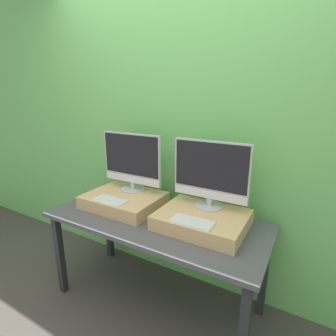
# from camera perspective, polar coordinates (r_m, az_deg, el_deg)

# --- Properties ---
(ground_plane) EXTENTS (12.00, 12.00, 0.00)m
(ground_plane) POSITION_cam_1_polar(r_m,az_deg,el_deg) (2.14, -8.33, -32.17)
(ground_plane) COLOR #423D38
(wall_back) EXTENTS (8.00, 0.04, 2.60)m
(wall_back) POSITION_cam_1_polar(r_m,az_deg,el_deg) (2.09, 3.28, 8.07)
(wall_back) COLOR #66B75B
(wall_back) RESTS_ON ground_plane
(workbench) EXTENTS (1.59, 0.69, 0.72)m
(workbench) POSITION_cam_1_polar(r_m,az_deg,el_deg) (1.95, -2.69, -12.95)
(workbench) COLOR #47474C
(workbench) RESTS_ON ground_plane
(wooden_riser_left) EXTENTS (0.58, 0.46, 0.10)m
(wooden_riser_left) POSITION_cam_1_polar(r_m,az_deg,el_deg) (2.12, -9.54, -6.92)
(wooden_riser_left) COLOR tan
(wooden_riser_left) RESTS_ON workbench
(monitor_left) EXTENTS (0.53, 0.20, 0.47)m
(monitor_left) POSITION_cam_1_polar(r_m,az_deg,el_deg) (2.11, -7.89, 1.51)
(monitor_left) COLOR #B2B2B7
(monitor_left) RESTS_ON wooden_riser_left
(keyboard_left) EXTENTS (0.26, 0.12, 0.01)m
(keyboard_left) POSITION_cam_1_polar(r_m,az_deg,el_deg) (1.99, -12.49, -6.88)
(keyboard_left) COLOR silver
(keyboard_left) RESTS_ON wooden_riser_left
(wooden_riser_right) EXTENTS (0.58, 0.46, 0.10)m
(wooden_riser_right) POSITION_cam_1_polar(r_m,az_deg,el_deg) (1.80, 7.44, -11.11)
(wooden_riser_right) COLOR tan
(wooden_riser_right) RESTS_ON workbench
(monitor_right) EXTENTS (0.53, 0.20, 0.47)m
(monitor_right) POSITION_cam_1_polar(r_m,az_deg,el_deg) (1.80, 9.24, -1.16)
(monitor_right) COLOR #B2B2B7
(monitor_right) RESTS_ON wooden_riser_right
(keyboard_right) EXTENTS (0.26, 0.12, 0.01)m
(keyboard_right) POSITION_cam_1_polar(r_m,az_deg,el_deg) (1.65, 5.36, -11.56)
(keyboard_right) COLOR silver
(keyboard_right) RESTS_ON wooden_riser_right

